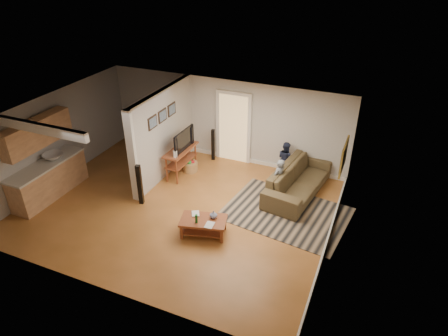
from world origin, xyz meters
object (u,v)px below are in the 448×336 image
Objects in this scene: coffee_table at (204,223)px; speaker_right at (213,145)px; toy_basket at (190,166)px; speaker_left at (140,185)px; toddler at (284,174)px; child at (277,197)px; tv_console at (181,151)px; sofa at (297,192)px.

coffee_table is 3.65m from speaker_right.
coffee_table is at bearing -79.77° from speaker_right.
coffee_table is 2.69× the size of toy_basket.
speaker_left is 1.11× the size of speaker_right.
toddler is (2.27, 0.00, -0.50)m from speaker_right.
child reaches higher than toy_basket.
speaker_left is 2.57× the size of toy_basket.
toy_basket is 0.39× the size of child.
speaker_right is at bearing 32.67° from toddler.
tv_console reaches higher than toy_basket.
toy_basket is (-0.33, -0.92, -0.34)m from speaker_right.
sofa is 3.03m from coffee_table.
sofa is at bearing 14.87° from speaker_left.
speaker_left is at bearing 76.70° from toddler.
speaker_right is 2.78m from child.
toy_basket is (0.40, 1.98, -0.40)m from speaker_left.
coffee_table is at bearing -28.93° from speaker_left.
toy_basket reaches higher than sofa.
sofa is 2.32× the size of child.
tv_console is 3.06m from toddler.
speaker_left is at bearing -97.41° from tv_console.
child is (2.43, -1.26, -0.50)m from speaker_right.
toddler reaches higher than sofa.
speaker_right reaches higher than coffee_table.
speaker_left is at bearing 128.52° from sofa.
toddler is at bearing -10.79° from speaker_right.
child is at bearing -0.65° from tv_console.
tv_console is at bearing 66.18° from speaker_left.
speaker_right is 0.99× the size of toddler.
tv_console is (-3.34, -0.35, 0.73)m from sofa.
toy_basket is at bearing 62.47° from tv_console.
toy_basket is 0.43× the size of toddler.
toddler is at bearing 24.36° from tv_console.
speaker_left is (-3.60, -2.08, 0.56)m from sofa.
toddler is at bearing -151.39° from child.
tv_console reaches higher than sofa.
speaker_left is at bearing -101.41° from toy_basket.
toddler is (2.74, 1.17, -0.73)m from tv_console.
tv_console is at bearing 104.46° from sofa.
sofa is at bearing 1.81° from toy_basket.
toy_basket is at bearing 100.31° from sofa.
speaker_right is at bearing 111.02° from coffee_table.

